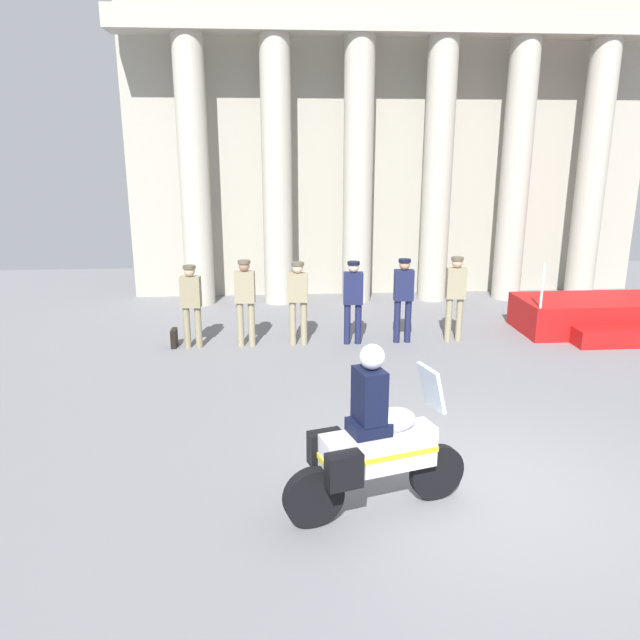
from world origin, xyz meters
name	(u,v)px	position (x,y,z in m)	size (l,w,h in m)	color
ground_plane	(494,488)	(0.00, 0.00, 0.00)	(28.00, 28.00, 0.00)	slate
colonnade_backdrop	(395,145)	(0.61, 9.62, 3.86)	(13.39, 1.57, 7.53)	#A49F91
reviewing_stand	(595,316)	(4.30, 5.93, 0.34)	(3.17, 2.05, 1.61)	#B71414
officer_in_row_0	(191,300)	(-4.07, 5.51, 0.96)	(0.40, 0.25, 1.63)	#847A5B
officer_in_row_1	(245,296)	(-3.04, 5.52, 1.02)	(0.40, 0.25, 1.72)	gray
officer_in_row_2	(298,296)	(-2.01, 5.55, 0.98)	(0.40, 0.25, 1.66)	gray
officer_in_row_3	(353,296)	(-0.93, 5.51, 0.98)	(0.40, 0.25, 1.66)	#191E42
officer_in_row_4	(403,294)	(0.07, 5.54, 1.00)	(0.40, 0.25, 1.69)	#191E42
officer_in_row_5	(455,292)	(1.12, 5.54, 1.02)	(0.40, 0.25, 1.72)	gray
motorcycle_with_rider	(372,445)	(-1.49, -0.37, 0.79)	(2.04, 0.90, 1.90)	black
briefcase_on_ground	(174,338)	(-4.46, 5.58, 0.18)	(0.10, 0.32, 0.36)	black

